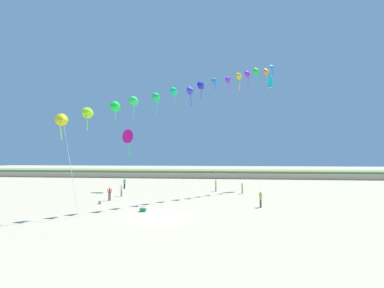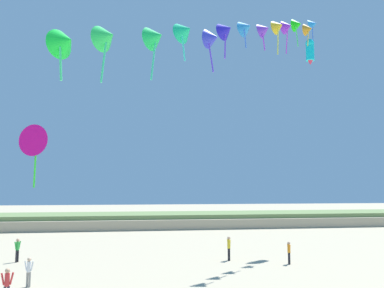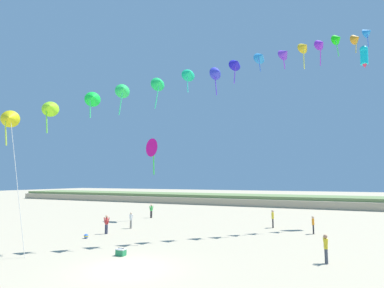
{
  "view_description": "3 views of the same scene",
  "coord_description": "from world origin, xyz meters",
  "views": [
    {
      "loc": [
        5.32,
        -22.43,
        5.36
      ],
      "look_at": [
        1.58,
        12.74,
        7.06
      ],
      "focal_mm": 24.0,
      "sensor_mm": 36.0,
      "label": 1
    },
    {
      "loc": [
        -2.61,
        -12.39,
        5.24
      ],
      "look_at": [
        1.42,
        13.09,
        8.05
      ],
      "focal_mm": 38.0,
      "sensor_mm": 36.0,
      "label": 2
    },
    {
      "loc": [
        9.9,
        -13.7,
        4.69
      ],
      "look_at": [
        -0.62,
        9.66,
        7.76
      ],
      "focal_mm": 28.0,
      "sensor_mm": 36.0,
      "label": 3
    }
  ],
  "objects": [
    {
      "name": "person_mid_center",
      "position": [
        -7.94,
        7.67,
        0.94
      ],
      "size": [
        0.57,
        0.22,
        1.62
      ],
      "color": "#282D4C",
      "rests_on": "ground"
    },
    {
      "name": "dune_ridge",
      "position": [
        0.0,
        44.25,
        0.9
      ],
      "size": [
        120.0,
        10.92,
        1.81
      ],
      "color": "tan",
      "rests_on": "ground"
    },
    {
      "name": "kite_banner_string",
      "position": [
        3.35,
        10.73,
        14.74
      ],
      "size": [
        24.39,
        25.86,
        21.58
      ],
      "color": "gold"
    },
    {
      "name": "ground_plane",
      "position": [
        0.0,
        0.0,
        0.0
      ],
      "size": [
        240.0,
        240.0,
        0.0
      ],
      "primitive_type": "plane",
      "color": "tan"
    },
    {
      "name": "beach_ball",
      "position": [
        -8.08,
        5.42,
        0.18
      ],
      "size": [
        0.36,
        0.36,
        0.36
      ],
      "color": "blue",
      "rests_on": "ground"
    },
    {
      "name": "person_far_left",
      "position": [
        4.78,
        17.08,
        1.0
      ],
      "size": [
        0.24,
        0.61,
        1.72
      ],
      "color": "black",
      "rests_on": "ground"
    },
    {
      "name": "large_kite_low_lead",
      "position": [
        14.21,
        22.53,
        18.14
      ],
      "size": [
        1.11,
        1.17,
        2.5
      ],
      "color": "#10CDDE"
    },
    {
      "name": "person_near_right",
      "position": [
        -10.3,
        18.8,
        0.96
      ],
      "size": [
        0.37,
        0.54,
        1.67
      ],
      "color": "black",
      "rests_on": "ground"
    },
    {
      "name": "person_near_left",
      "position": [
        9.62,
        5.37,
        0.93
      ],
      "size": [
        0.31,
        0.54,
        1.6
      ],
      "color": "#474C56",
      "rests_on": "ground"
    },
    {
      "name": "person_far_center",
      "position": [
        8.57,
        15.05,
        0.89
      ],
      "size": [
        0.21,
        0.54,
        1.54
      ],
      "color": "black",
      "rests_on": "ground"
    },
    {
      "name": "large_kite_mid_trail",
      "position": [
        -8.95,
        17.0,
        8.5
      ],
      "size": [
        2.34,
        1.5,
        4.35
      ],
      "color": "#D80E82"
    },
    {
      "name": "beach_cooler",
      "position": [
        -2.07,
        2.09,
        0.21
      ],
      "size": [
        0.58,
        0.41,
        0.46
      ],
      "color": "#23844C",
      "rests_on": "ground"
    },
    {
      "name": "person_far_right",
      "position": [
        -7.75,
        11.0,
        0.9
      ],
      "size": [
        0.54,
        0.23,
        1.55
      ],
      "color": "gray",
      "rests_on": "ground"
    }
  ]
}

